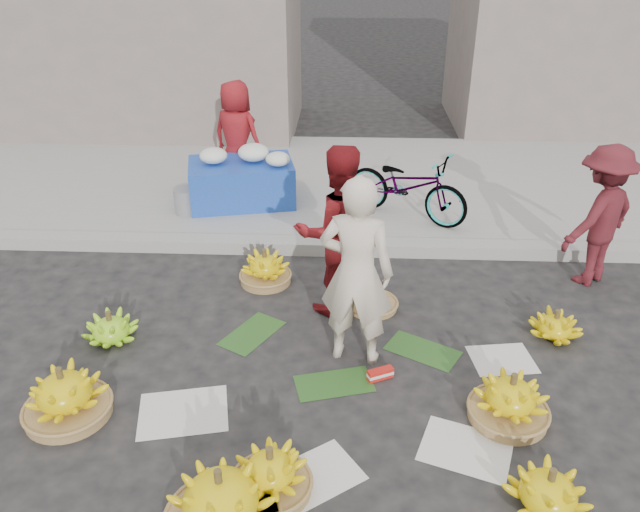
{
  "coord_description": "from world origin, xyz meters",
  "views": [
    {
      "loc": [
        -0.04,
        -4.35,
        3.47
      ],
      "look_at": [
        -0.26,
        0.79,
        0.7
      ],
      "focal_mm": 35.0,
      "sensor_mm": 36.0,
      "label": 1
    }
  ],
  "objects_px": {
    "vendor_cream": "(356,273)",
    "bicycle": "(407,186)",
    "banana_bunch_4": "(510,400)",
    "flower_table": "(242,180)",
    "banana_bunch_0": "(65,395)"
  },
  "relations": [
    {
      "from": "vendor_cream",
      "to": "flower_table",
      "type": "xyz_separation_m",
      "value": [
        -1.48,
        3.17,
        -0.43
      ]
    },
    {
      "from": "vendor_cream",
      "to": "bicycle",
      "type": "height_order",
      "value": "vendor_cream"
    },
    {
      "from": "vendor_cream",
      "to": "flower_table",
      "type": "bearing_deg",
      "value": -53.35
    },
    {
      "from": "vendor_cream",
      "to": "banana_bunch_0",
      "type": "bearing_deg",
      "value": 32.34
    },
    {
      "from": "vendor_cream",
      "to": "bicycle",
      "type": "bearing_deg",
      "value": -91.86
    },
    {
      "from": "banana_bunch_0",
      "to": "bicycle",
      "type": "xyz_separation_m",
      "value": [
        2.94,
        3.65,
        0.35
      ]
    },
    {
      "from": "banana_bunch_4",
      "to": "flower_table",
      "type": "bearing_deg",
      "value": 124.54
    },
    {
      "from": "banana_bunch_0",
      "to": "banana_bunch_4",
      "type": "bearing_deg",
      "value": 1.92
    },
    {
      "from": "banana_bunch_4",
      "to": "vendor_cream",
      "type": "xyz_separation_m",
      "value": [
        -1.21,
        0.74,
        0.69
      ]
    },
    {
      "from": "vendor_cream",
      "to": "flower_table",
      "type": "relative_size",
      "value": 1.16
    },
    {
      "from": "banana_bunch_4",
      "to": "bicycle",
      "type": "height_order",
      "value": "bicycle"
    },
    {
      "from": "banana_bunch_0",
      "to": "flower_table",
      "type": "distance_m",
      "value": 4.12
    },
    {
      "from": "bicycle",
      "to": "banana_bunch_0",
      "type": "bearing_deg",
      "value": 172.07
    },
    {
      "from": "banana_bunch_0",
      "to": "banana_bunch_4",
      "type": "height_order",
      "value": "banana_bunch_0"
    },
    {
      "from": "banana_bunch_0",
      "to": "banana_bunch_4",
      "type": "relative_size",
      "value": 1.18
    }
  ]
}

